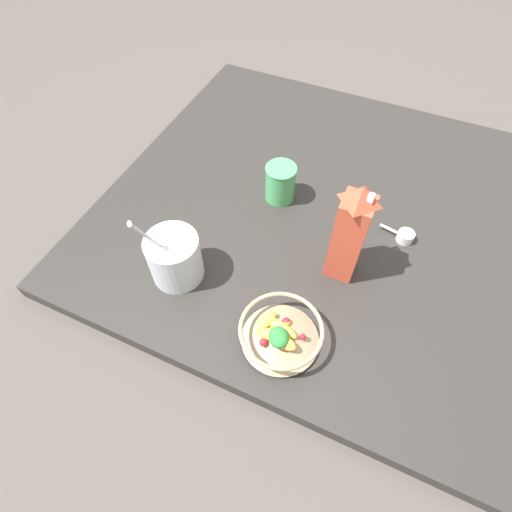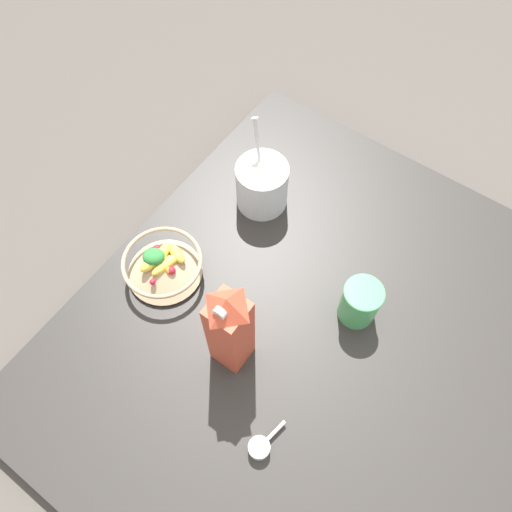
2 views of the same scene
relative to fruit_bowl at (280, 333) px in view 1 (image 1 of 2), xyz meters
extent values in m
plane|color=#4C4742|center=(0.45, 0.07, -0.09)|extent=(6.00, 6.00, 0.00)
cube|color=#2D2B28|center=(0.45, 0.07, -0.06)|extent=(1.17, 1.17, 0.05)
cylinder|color=tan|center=(0.00, 0.00, -0.04)|extent=(0.10, 0.10, 0.01)
cone|color=tan|center=(0.00, 0.00, 0.00)|extent=(0.18, 0.18, 0.05)
torus|color=tan|center=(0.00, 0.00, 0.02)|extent=(0.19, 0.19, 0.01)
ellipsoid|color=#EFD64C|center=(-0.02, -0.01, 0.01)|extent=(0.04, 0.08, 0.03)
ellipsoid|color=#EFD64C|center=(0.01, 0.00, 0.01)|extent=(0.04, 0.09, 0.02)
ellipsoid|color=#EFD64C|center=(-0.02, 0.02, 0.01)|extent=(0.03, 0.07, 0.03)
ellipsoid|color=#EFD64C|center=(0.01, 0.04, 0.01)|extent=(0.06, 0.04, 0.03)
cylinder|color=orange|center=(0.01, 0.00, 0.01)|extent=(0.05, 0.02, 0.02)
cylinder|color=orange|center=(0.02, 0.04, 0.00)|extent=(0.04, 0.03, 0.01)
sphere|color=red|center=(0.01, 0.00, 0.01)|extent=(0.02, 0.02, 0.02)
sphere|color=red|center=(0.03, 0.00, 0.01)|extent=(0.02, 0.02, 0.02)
sphere|color=red|center=(0.01, -0.05, 0.00)|extent=(0.01, 0.01, 0.01)
sphere|color=red|center=(-0.03, -0.02, 0.00)|extent=(0.01, 0.01, 0.01)
sphere|color=red|center=(-0.04, 0.02, 0.01)|extent=(0.02, 0.02, 0.02)
ellipsoid|color=#2D7F38|center=(-0.02, 0.00, 0.03)|extent=(0.07, 0.07, 0.03)
cube|color=#CC4C33|center=(0.25, -0.07, 0.09)|extent=(0.07, 0.07, 0.25)
pyramid|color=#CC4C33|center=(0.25, -0.07, 0.23)|extent=(0.07, 0.07, 0.04)
cylinder|color=white|center=(0.25, -0.08, 0.23)|extent=(0.02, 0.01, 0.02)
cylinder|color=silver|center=(0.07, 0.31, 0.03)|extent=(0.13, 0.13, 0.13)
cylinder|color=white|center=(0.07, 0.31, 0.08)|extent=(0.12, 0.12, 0.02)
cylinder|color=silver|center=(0.04, 0.33, 0.11)|extent=(0.06, 0.06, 0.16)
ellipsoid|color=silver|center=(0.01, 0.35, 0.19)|extent=(0.02, 0.02, 0.01)
cylinder|color=#4CB266|center=(0.42, 0.17, 0.02)|extent=(0.09, 0.09, 0.11)
torus|color=#4CB266|center=(0.42, 0.17, 0.07)|extent=(0.09, 0.09, 0.01)
cylinder|color=white|center=(0.41, -0.20, -0.03)|extent=(0.04, 0.04, 0.03)
cylinder|color=white|center=(0.42, -0.15, -0.03)|extent=(0.02, 0.05, 0.01)
camera|label=1|loc=(-0.37, -0.11, 0.82)|focal=28.00mm
camera|label=2|loc=(0.49, -0.32, 1.03)|focal=35.00mm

